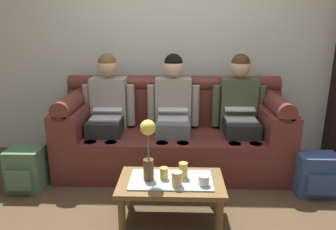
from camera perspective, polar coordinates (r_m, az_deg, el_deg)
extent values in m
cube|color=silver|center=(3.77, 1.10, 15.05)|extent=(6.00, 0.12, 2.90)
cube|color=maroon|center=(3.43, 0.87, -6.34)|extent=(2.34, 0.88, 0.42)
cube|color=maroon|center=(3.62, 0.98, 1.69)|extent=(2.34, 0.22, 0.40)
cylinder|color=maroon|center=(3.56, 1.00, 5.65)|extent=(2.34, 0.18, 0.18)
cube|color=maroon|center=(3.48, -16.27, -0.56)|extent=(0.28, 0.88, 0.28)
cylinder|color=maroon|center=(3.44, -16.52, 2.39)|extent=(0.18, 0.88, 0.18)
cube|color=maroon|center=(3.46, 18.21, -0.86)|extent=(0.28, 0.88, 0.28)
cylinder|color=maroon|center=(3.41, 18.48, 2.12)|extent=(0.18, 0.88, 0.18)
cube|color=#232326|center=(3.36, -11.07, -1.98)|extent=(0.34, 0.40, 0.15)
cylinder|color=#232326|center=(3.25, -13.53, -8.16)|extent=(0.12, 0.12, 0.42)
cylinder|color=#232326|center=(3.20, -10.04, -8.31)|extent=(0.12, 0.12, 0.42)
cube|color=gray|center=(3.53, -10.40, 2.24)|extent=(0.38, 0.22, 0.54)
cylinder|color=gray|center=(3.56, -14.22, 1.77)|extent=(0.09, 0.09, 0.44)
cylinder|color=gray|center=(3.46, -6.71, 1.75)|extent=(0.09, 0.09, 0.44)
sphere|color=tan|center=(3.44, -10.81, 8.56)|extent=(0.21, 0.21, 0.21)
sphere|color=brown|center=(3.43, -10.84, 9.22)|extent=(0.19, 0.19, 0.19)
cube|color=silver|center=(3.35, -11.07, -0.53)|extent=(0.31, 0.22, 0.02)
cube|color=silver|center=(3.48, -10.60, 1.82)|extent=(0.31, 0.19, 0.11)
cube|color=black|center=(3.47, -10.62, 1.71)|extent=(0.27, 0.17, 0.09)
cube|color=#595B66|center=(3.28, 0.88, -2.13)|extent=(0.34, 0.40, 0.15)
cylinder|color=#595B66|center=(3.14, -1.07, -8.55)|extent=(0.12, 0.12, 0.42)
cylinder|color=#595B66|center=(3.14, 2.62, -8.59)|extent=(0.12, 0.12, 0.42)
cube|color=gray|center=(3.45, 0.95, 2.19)|extent=(0.38, 0.22, 0.54)
cylinder|color=gray|center=(3.43, -2.99, 1.73)|extent=(0.09, 0.09, 0.44)
cylinder|color=gray|center=(3.42, 4.88, 1.67)|extent=(0.09, 0.09, 0.44)
sphere|color=beige|center=(3.36, 0.98, 8.66)|extent=(0.21, 0.21, 0.21)
sphere|color=black|center=(3.35, 0.98, 9.34)|extent=(0.19, 0.19, 0.19)
cube|color=silver|center=(3.27, 0.89, -0.64)|extent=(0.31, 0.22, 0.02)
cube|color=silver|center=(3.39, 0.94, 1.77)|extent=(0.31, 0.20, 0.11)
cube|color=black|center=(3.39, 0.93, 1.66)|extent=(0.27, 0.17, 0.09)
cube|color=#232326|center=(3.34, 12.89, -2.19)|extent=(0.34, 0.40, 0.15)
cylinder|color=#232326|center=(3.19, 11.66, -8.54)|extent=(0.12, 0.12, 0.42)
cylinder|color=#232326|center=(3.23, 15.19, -8.46)|extent=(0.12, 0.12, 0.42)
cube|color=#475138|center=(3.51, 12.37, 2.06)|extent=(0.38, 0.22, 0.54)
cylinder|color=#475138|center=(3.44, 8.62, 1.63)|extent=(0.09, 0.09, 0.44)
cylinder|color=#475138|center=(3.53, 16.21, 1.52)|extent=(0.09, 0.09, 0.44)
sphere|color=tan|center=(3.42, 12.82, 8.40)|extent=(0.21, 0.21, 0.21)
sphere|color=#472D19|center=(3.42, 12.87, 9.07)|extent=(0.19, 0.19, 0.19)
cube|color=silver|center=(3.33, 12.92, -0.73)|extent=(0.31, 0.22, 0.02)
cube|color=silver|center=(3.44, 12.58, 1.67)|extent=(0.31, 0.20, 0.09)
cube|color=black|center=(3.44, 12.60, 1.58)|extent=(0.27, 0.18, 0.07)
cube|color=brown|center=(2.53, 0.54, -12.04)|extent=(0.82, 0.48, 0.04)
cube|color=#9EB2A8|center=(2.52, 0.54, -11.56)|extent=(0.64, 0.34, 0.01)
cylinder|color=brown|center=(2.49, -8.27, -17.40)|extent=(0.06, 0.06, 0.31)
cylinder|color=brown|center=(2.48, 9.18, -17.64)|extent=(0.06, 0.06, 0.31)
cylinder|color=brown|center=(2.81, -6.93, -13.12)|extent=(0.06, 0.06, 0.31)
cylinder|color=brown|center=(2.80, 8.19, -13.30)|extent=(0.06, 0.06, 0.31)
cylinder|color=brown|center=(2.48, -3.50, -9.72)|extent=(0.08, 0.08, 0.17)
cylinder|color=#3D7538|center=(2.41, -3.58, -5.61)|extent=(0.01, 0.01, 0.22)
sphere|color=#E5CC4C|center=(2.36, -3.64, -2.24)|extent=(0.12, 0.12, 0.12)
cylinder|color=silver|center=(2.43, 6.42, -11.54)|extent=(0.08, 0.08, 0.08)
cylinder|color=gold|center=(2.51, -0.72, -10.38)|extent=(0.06, 0.06, 0.09)
cylinder|color=gold|center=(2.52, 2.75, -9.85)|extent=(0.07, 0.07, 0.12)
cylinder|color=#DBB77A|center=(2.41, 1.60, -11.33)|extent=(0.08, 0.08, 0.11)
cube|color=#33477A|center=(3.25, 24.94, -9.59)|extent=(0.36, 0.23, 0.39)
cube|color=#33477A|center=(3.16, 25.81, -11.26)|extent=(0.25, 0.05, 0.17)
cube|color=#4C6B4C|center=(3.32, -23.96, -8.79)|extent=(0.31, 0.27, 0.41)
cube|color=#4C6B4C|center=(3.21, -25.07, -10.58)|extent=(0.22, 0.05, 0.18)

